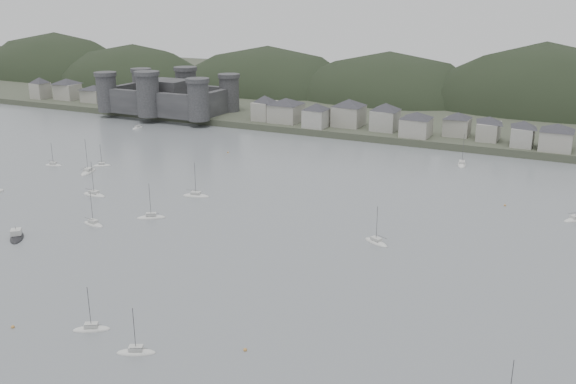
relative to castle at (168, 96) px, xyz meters
The scene contains 8 objects.
ground 216.45m from the castle, 56.28° to the right, with size 900.00×900.00×0.00m, color slate.
far_shore_land 166.61m from the castle, 43.83° to the left, with size 900.00×250.00×3.00m, color #383D2D.
forested_ridge 155.26m from the castle, 35.67° to the left, with size 851.55×103.94×102.57m.
castle is the anchor object (origin of this frame).
waterfront_town 170.64m from the castle, ahead, with size 451.48×28.46×12.92m.
moored_fleet 160.02m from the castle, 46.73° to the right, with size 235.26×164.59×13.13m.
motor_launch_far 168.13m from the castle, 66.86° to the right, with size 8.62×8.89×4.15m.
mooring_buoys 187.23m from the castle, 41.35° to the right, with size 143.43×135.54×0.70m.
Camera 1 is at (74.94, -77.50, 60.06)m, focal length 38.66 mm.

